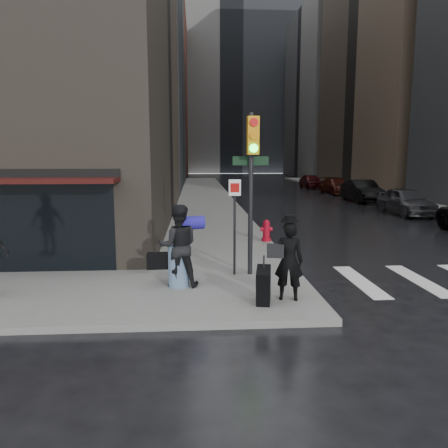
{
  "coord_description": "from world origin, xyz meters",
  "views": [
    {
      "loc": [
        -0.82,
        -9.86,
        3.28
      ],
      "look_at": [
        0.02,
        2.69,
        1.3
      ],
      "focal_mm": 35.0,
      "sensor_mm": 36.0,
      "label": 1
    }
  ],
  "objects_px": {
    "parked_car_3": "(337,186)",
    "parked_car_2": "(362,191)",
    "man_jeans": "(178,246)",
    "fire_hydrant": "(266,231)",
    "man_overcoat": "(284,265)",
    "parked_car_1": "(406,201)",
    "traffic_light": "(250,172)",
    "parked_car_4": "(311,181)"
  },
  "relations": [
    {
      "from": "parked_car_2",
      "to": "parked_car_3",
      "type": "bearing_deg",
      "value": 87.17
    },
    {
      "from": "man_jeans",
      "to": "parked_car_2",
      "type": "relative_size",
      "value": 0.42
    },
    {
      "from": "man_jeans",
      "to": "parked_car_3",
      "type": "height_order",
      "value": "man_jeans"
    },
    {
      "from": "fire_hydrant",
      "to": "parked_car_4",
      "type": "xyz_separation_m",
      "value": [
        9.1,
        27.81,
        0.2
      ]
    },
    {
      "from": "fire_hydrant",
      "to": "parked_car_3",
      "type": "bearing_deg",
      "value": 65.64
    },
    {
      "from": "parked_car_3",
      "to": "man_overcoat",
      "type": "bearing_deg",
      "value": -114.11
    },
    {
      "from": "man_jeans",
      "to": "parked_car_2",
      "type": "height_order",
      "value": "man_jeans"
    },
    {
      "from": "man_overcoat",
      "to": "parked_car_2",
      "type": "distance_m",
      "value": 23.36
    },
    {
      "from": "man_overcoat",
      "to": "parked_car_3",
      "type": "distance_m",
      "value": 29.66
    },
    {
      "from": "traffic_light",
      "to": "parked_car_1",
      "type": "xyz_separation_m",
      "value": [
        10.34,
        12.37,
        -2.1
      ]
    },
    {
      "from": "parked_car_2",
      "to": "man_jeans",
      "type": "bearing_deg",
      "value": -121.27
    },
    {
      "from": "traffic_light",
      "to": "parked_car_3",
      "type": "xyz_separation_m",
      "value": [
        10.78,
        25.72,
        -2.17
      ]
    },
    {
      "from": "fire_hydrant",
      "to": "parked_car_4",
      "type": "distance_m",
      "value": 29.26
    },
    {
      "from": "man_overcoat",
      "to": "parked_car_4",
      "type": "relative_size",
      "value": 0.46
    },
    {
      "from": "fire_hydrant",
      "to": "parked_car_3",
      "type": "height_order",
      "value": "parked_car_3"
    },
    {
      "from": "man_overcoat",
      "to": "parked_car_1",
      "type": "xyz_separation_m",
      "value": [
        9.87,
        14.47,
        -0.19
      ]
    },
    {
      "from": "parked_car_4",
      "to": "man_jeans",
      "type": "bearing_deg",
      "value": -110.44
    },
    {
      "from": "parked_car_3",
      "to": "parked_car_2",
      "type": "bearing_deg",
      "value": -96.93
    },
    {
      "from": "traffic_light",
      "to": "parked_car_2",
      "type": "xyz_separation_m",
      "value": [
        10.41,
        19.04,
        -2.07
      ]
    },
    {
      "from": "parked_car_3",
      "to": "parked_car_4",
      "type": "xyz_separation_m",
      "value": [
        -0.47,
        6.68,
        0.02
      ]
    },
    {
      "from": "parked_car_2",
      "to": "parked_car_4",
      "type": "bearing_deg",
      "value": 90.77
    },
    {
      "from": "parked_car_1",
      "to": "fire_hydrant",
      "type": "bearing_deg",
      "value": -139.97
    },
    {
      "from": "man_overcoat",
      "to": "fire_hydrant",
      "type": "relative_size",
      "value": 2.4
    },
    {
      "from": "parked_car_1",
      "to": "man_overcoat",
      "type": "bearing_deg",
      "value": -124.7
    },
    {
      "from": "parked_car_2",
      "to": "parked_car_4",
      "type": "xyz_separation_m",
      "value": [
        -0.11,
        13.35,
        -0.07
      ]
    },
    {
      "from": "parked_car_4",
      "to": "parked_car_2",
      "type": "bearing_deg",
      "value": -89.94
    },
    {
      "from": "man_overcoat",
      "to": "man_jeans",
      "type": "xyz_separation_m",
      "value": [
        -2.31,
        1.22,
        0.2
      ]
    },
    {
      "from": "fire_hydrant",
      "to": "parked_car_1",
      "type": "height_order",
      "value": "parked_car_1"
    },
    {
      "from": "man_jeans",
      "to": "traffic_light",
      "type": "distance_m",
      "value": 2.66
    },
    {
      "from": "fire_hydrant",
      "to": "parked_car_2",
      "type": "bearing_deg",
      "value": 57.52
    },
    {
      "from": "man_overcoat",
      "to": "parked_car_4",
      "type": "height_order",
      "value": "man_overcoat"
    },
    {
      "from": "traffic_light",
      "to": "man_jeans",
      "type": "bearing_deg",
      "value": -157.98
    },
    {
      "from": "fire_hydrant",
      "to": "parked_car_3",
      "type": "xyz_separation_m",
      "value": [
        9.57,
        21.14,
        0.19
      ]
    },
    {
      "from": "man_overcoat",
      "to": "parked_car_2",
      "type": "xyz_separation_m",
      "value": [
        9.93,
        21.14,
        -0.16
      ]
    },
    {
      "from": "traffic_light",
      "to": "fire_hydrant",
      "type": "xyz_separation_m",
      "value": [
        1.2,
        4.58,
        -2.35
      ]
    },
    {
      "from": "man_jeans",
      "to": "fire_hydrant",
      "type": "distance_m",
      "value": 6.28
    },
    {
      "from": "man_jeans",
      "to": "parked_car_4",
      "type": "height_order",
      "value": "man_jeans"
    },
    {
      "from": "man_jeans",
      "to": "parked_car_4",
      "type": "distance_m",
      "value": 35.42
    },
    {
      "from": "man_overcoat",
      "to": "parked_car_1",
      "type": "height_order",
      "value": "man_overcoat"
    },
    {
      "from": "fire_hydrant",
      "to": "parked_car_3",
      "type": "distance_m",
      "value": 23.2
    },
    {
      "from": "man_jeans",
      "to": "fire_hydrant",
      "type": "relative_size",
      "value": 2.49
    },
    {
      "from": "parked_car_2",
      "to": "parked_car_3",
      "type": "xyz_separation_m",
      "value": [
        0.37,
        6.68,
        -0.09
      ]
    }
  ]
}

